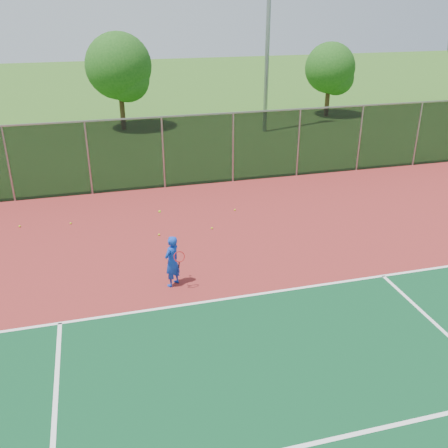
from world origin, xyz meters
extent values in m
plane|color=#2C5919|center=(0.00, 0.00, 0.00)|extent=(120.00, 120.00, 0.00)
cube|color=maroon|center=(0.00, 2.00, 0.01)|extent=(30.00, 20.00, 0.02)
cube|color=white|center=(2.00, 3.00, 0.03)|extent=(22.00, 0.10, 0.00)
cube|color=black|center=(0.00, 12.00, 1.52)|extent=(30.00, 0.04, 3.00)
cube|color=gray|center=(0.00, 12.00, 3.02)|extent=(30.00, 0.06, 0.06)
imported|color=#1239B1|center=(-3.97, 4.10, 0.77)|extent=(0.65, 0.63, 1.50)
cylinder|color=black|center=(-3.82, 3.85, 0.77)|extent=(0.03, 0.15, 0.27)
torus|color=#A51414|center=(-3.82, 3.75, 1.07)|extent=(0.30, 0.13, 0.29)
sphere|color=#B8CA17|center=(-4.22, 4.20, 2.25)|extent=(0.07, 0.07, 0.07)
sphere|color=#B8CA17|center=(-0.83, 8.77, 0.06)|extent=(0.07, 0.07, 0.07)
sphere|color=#B8CA17|center=(-6.83, 9.09, 0.06)|extent=(0.07, 0.07, 0.07)
sphere|color=#B8CA17|center=(-2.05, 7.40, 0.06)|extent=(0.07, 0.07, 0.07)
sphere|color=#B8CA17|center=(-8.56, 9.29, 0.06)|extent=(0.07, 0.07, 0.07)
sphere|color=#B8CA17|center=(-3.91, 7.35, 0.06)|extent=(0.07, 0.07, 0.07)
cylinder|color=gray|center=(4.29, 20.13, 6.42)|extent=(0.24, 0.24, 12.83)
cylinder|color=#372414|center=(-3.88, 22.86, 1.08)|extent=(0.30, 0.30, 2.17)
sphere|color=#194813|center=(-3.88, 22.86, 3.73)|extent=(3.85, 3.85, 3.85)
sphere|color=#194813|center=(-3.48, 22.56, 3.01)|extent=(2.65, 2.65, 2.65)
cylinder|color=#372414|center=(9.73, 23.10, 0.92)|extent=(0.30, 0.30, 1.84)
sphere|color=#194813|center=(9.73, 23.10, 3.16)|extent=(3.27, 3.27, 3.27)
sphere|color=#194813|center=(10.13, 22.80, 2.55)|extent=(2.25, 2.25, 2.25)
camera|label=1|loc=(-5.68, -7.93, 7.41)|focal=40.00mm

